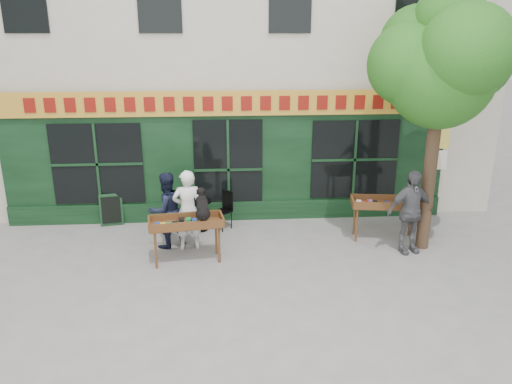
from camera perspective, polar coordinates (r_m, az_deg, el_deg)
The scene contains 14 objects.
ground at distance 10.79m, azimuth -2.80°, elevation -7.60°, with size 80.00×80.00×0.00m, color slate.
building at distance 15.72m, azimuth -3.69°, elevation 19.05°, with size 14.00×7.26×10.00m.
street_tree at distance 11.08m, azimuth 20.58°, elevation 14.03°, with size 3.05×2.90×5.60m.
book_cart_center at distance 10.45m, azimuth -7.99°, elevation -3.72°, with size 1.57×0.83×0.99m.
dog at distance 10.23m, azimuth -6.17°, elevation -1.35°, with size 0.34×0.60×0.60m, color black, non-canonical shape.
woman at distance 11.03m, azimuth -7.81°, elevation -2.07°, with size 0.66×0.43×1.82m, color white.
book_cart_right at distance 11.87m, azimuth 14.53°, elevation -1.48°, with size 1.57×0.82×0.99m.
man_right at distance 11.27m, azimuth 17.20°, elevation -2.18°, with size 1.09×0.45×1.86m, color #525256.
bistro_table at distance 12.14m, azimuth -6.44°, elevation -1.95°, with size 0.60×0.60×0.76m.
bistro_chair_left at distance 12.09m, azimuth -9.48°, elevation -2.10°, with size 0.38×0.38×0.95m.
bistro_chair_right at distance 12.23m, azimuth -3.54°, elevation -1.65°, with size 0.51×0.51×0.95m.
potted_plant at distance 12.03m, azimuth -6.50°, elevation -0.33°, with size 0.15×0.10×0.28m, color gray.
man_left at distance 11.25m, azimuth -10.22°, elevation -2.04°, with size 0.84×0.65×1.73m, color black.
chalkboard at distance 12.96m, azimuth -16.22°, elevation -1.96°, with size 0.58×0.29×0.79m.
Camera 1 is at (-0.18, -9.75, 4.63)m, focal length 35.00 mm.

